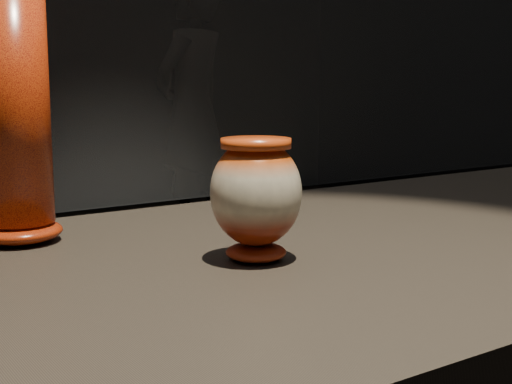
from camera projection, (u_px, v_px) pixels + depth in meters
main_vase at (256, 194)px, 0.92m from camera, size 0.16×0.16×0.16m
tall_vase at (13, 113)px, 1.01m from camera, size 0.16×0.16×0.39m
visitor at (192, 110)px, 4.92m from camera, size 0.79×0.68×1.82m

